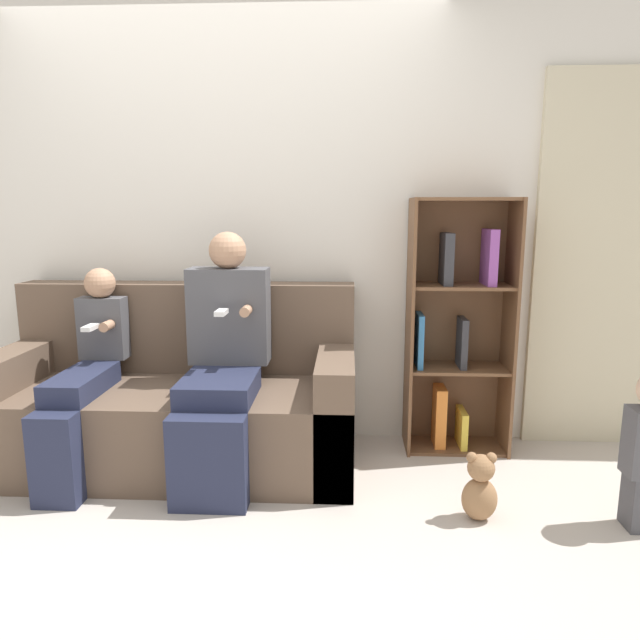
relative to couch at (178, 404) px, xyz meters
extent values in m
plane|color=#BCB2A8|center=(0.21, -0.52, -0.33)|extent=(14.00, 14.00, 0.00)
cube|color=silver|center=(0.21, 0.44, 0.95)|extent=(10.00, 0.06, 2.55)
cube|color=beige|center=(2.44, 0.39, 0.75)|extent=(0.89, 0.04, 2.15)
cube|color=brown|center=(0.00, -0.14, -0.10)|extent=(1.93, 0.63, 0.45)
cube|color=brown|center=(0.00, 0.27, 0.16)|extent=(1.93, 0.20, 0.97)
cube|color=brown|center=(-0.87, -0.14, -0.01)|extent=(0.19, 0.63, 0.64)
cube|color=brown|center=(0.87, -0.14, -0.01)|extent=(0.19, 0.63, 0.64)
cube|color=#232842|center=(0.29, -0.52, -0.10)|extent=(0.36, 0.12, 0.45)
cube|color=#232842|center=(0.29, -0.25, 0.18)|extent=(0.36, 0.42, 0.11)
cube|color=#4C4C51|center=(0.29, 0.06, 0.49)|extent=(0.43, 0.19, 0.51)
sphere|color=tan|center=(0.29, 0.06, 0.84)|extent=(0.20, 0.20, 0.20)
cylinder|color=tan|center=(0.41, -0.09, 0.54)|extent=(0.05, 0.10, 0.05)
cube|color=white|center=(0.29, -0.14, 0.54)|extent=(0.05, 0.12, 0.02)
cube|color=#232842|center=(-0.43, -0.52, -0.10)|extent=(0.22, 0.12, 0.45)
cube|color=#232842|center=(-0.43, -0.21, 0.18)|extent=(0.22, 0.50, 0.11)
cube|color=#4C4C51|center=(-0.43, 0.10, 0.40)|extent=(0.26, 0.12, 0.35)
sphere|color=tan|center=(-0.43, 0.10, 0.66)|extent=(0.17, 0.17, 0.17)
cylinder|color=tan|center=(-0.36, -0.01, 0.44)|extent=(0.05, 0.10, 0.05)
cube|color=white|center=(-0.43, -0.06, 0.44)|extent=(0.05, 0.12, 0.02)
cube|color=brown|center=(1.28, 0.25, 0.40)|extent=(0.02, 0.31, 1.45)
cube|color=brown|center=(1.85, 0.25, 0.40)|extent=(0.02, 0.31, 1.45)
cube|color=brown|center=(1.56, 0.39, 0.40)|extent=(0.58, 0.02, 1.45)
cube|color=brown|center=(1.56, 0.25, -0.32)|extent=(0.54, 0.27, 0.02)
cube|color=brown|center=(1.56, 0.25, 0.16)|extent=(0.54, 0.27, 0.02)
cube|color=brown|center=(1.56, 0.25, 0.63)|extent=(0.54, 0.27, 0.02)
cube|color=brown|center=(1.56, 0.25, 1.11)|extent=(0.54, 0.27, 0.02)
cube|color=gold|center=(1.61, 0.25, -0.20)|extent=(0.04, 0.20, 0.21)
cube|color=#934CA3|center=(1.71, 0.25, 0.80)|extent=(0.05, 0.22, 0.31)
cube|color=#333338|center=(1.58, 0.25, 0.31)|extent=(0.04, 0.18, 0.28)
cube|color=orange|center=(1.47, 0.25, -0.13)|extent=(0.06, 0.17, 0.35)
cube|color=teal|center=(1.34, 0.25, 0.32)|extent=(0.03, 0.19, 0.31)
cube|color=#333338|center=(1.48, 0.25, 0.79)|extent=(0.05, 0.21, 0.29)
ellipsoid|color=#936B47|center=(1.53, -0.56, -0.23)|extent=(0.16, 0.13, 0.20)
sphere|color=#936B47|center=(1.53, -0.56, -0.08)|extent=(0.12, 0.12, 0.12)
sphere|color=#936B47|center=(1.49, -0.56, -0.03)|extent=(0.05, 0.05, 0.05)
sphere|color=#936B47|center=(1.57, -0.56, -0.03)|extent=(0.05, 0.05, 0.05)
camera|label=1|loc=(0.93, -2.96, 1.05)|focal=32.00mm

